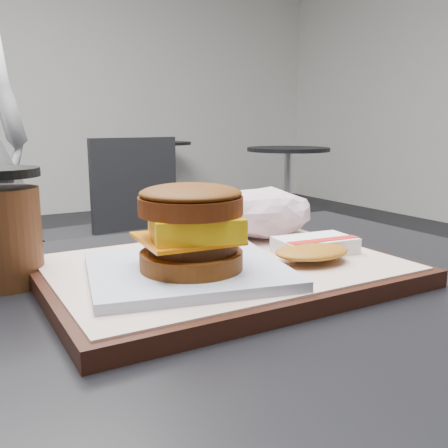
% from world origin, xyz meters
% --- Properties ---
extents(customer_table, '(0.80, 0.60, 0.77)m').
position_xyz_m(customer_table, '(0.00, 0.00, 0.58)').
color(customer_table, '#A5A5AA').
rests_on(customer_table, ground).
extents(serving_tray, '(0.38, 0.28, 0.02)m').
position_xyz_m(serving_tray, '(0.01, 0.02, 0.78)').
color(serving_tray, black).
rests_on(serving_tray, customer_table).
extents(breakfast_sandwich, '(0.22, 0.21, 0.09)m').
position_xyz_m(breakfast_sandwich, '(-0.05, -0.01, 0.83)').
color(breakfast_sandwich, silver).
rests_on(breakfast_sandwich, serving_tray).
extents(hash_brown, '(0.12, 0.09, 0.02)m').
position_xyz_m(hash_brown, '(0.11, -0.02, 0.80)').
color(hash_brown, white).
rests_on(hash_brown, serving_tray).
extents(crumpled_wrapper, '(0.15, 0.11, 0.06)m').
position_xyz_m(crumpled_wrapper, '(0.11, 0.10, 0.82)').
color(crumpled_wrapper, white).
rests_on(crumpled_wrapper, serving_tray).
extents(coffee_cup, '(0.08, 0.08, 0.12)m').
position_xyz_m(coffee_cup, '(-0.20, 0.11, 0.83)').
color(coffee_cup, '#432210').
rests_on(coffee_cup, customer_table).
extents(neighbor_chair, '(0.62, 0.47, 0.88)m').
position_xyz_m(neighbor_chair, '(0.36, 1.63, 0.51)').
color(neighbor_chair, '#98989D').
rests_on(neighbor_chair, ground).
extents(bg_table_near, '(0.66, 0.66, 0.75)m').
position_xyz_m(bg_table_near, '(2.20, 2.80, 0.56)').
color(bg_table_near, black).
rests_on(bg_table_near, ground).
extents(bg_table_far, '(0.66, 0.66, 0.75)m').
position_xyz_m(bg_table_far, '(1.80, 4.50, 0.56)').
color(bg_table_far, black).
rests_on(bg_table_far, ground).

